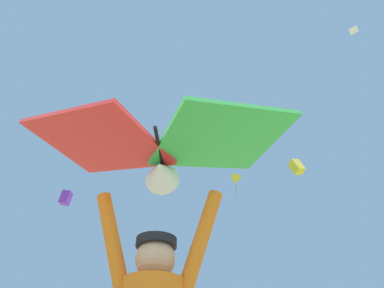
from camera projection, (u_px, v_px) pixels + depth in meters
The scene contains 5 objects.
held_stunt_kite at pixel (161, 148), 2.37m from camera, with size 1.88×1.06×0.41m.
distant_kite_white_mid_left at pixel (353, 30), 22.46m from camera, with size 0.66×0.66×0.13m.
distant_kite_yellow_far_center at pixel (236, 180), 34.29m from camera, with size 1.56×1.47×2.39m.
distant_kite_yellow_mid_right at pixel (297, 167), 23.41m from camera, with size 1.08×0.95×1.20m.
distant_kite_purple_high_right at pixel (66, 198), 25.73m from camera, with size 0.80×0.71×1.11m.
Camera 1 is at (0.48, -1.76, 0.82)m, focal length 32.70 mm.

